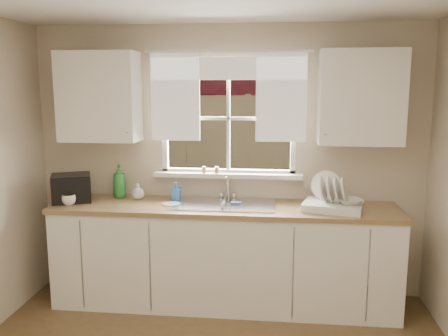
# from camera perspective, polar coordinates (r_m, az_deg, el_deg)

# --- Properties ---
(room_walls) EXTENTS (3.62, 4.02, 2.50)m
(room_walls) POSITION_cam_1_polar(r_m,az_deg,el_deg) (2.42, -4.47, -7.23)
(room_walls) COLOR beige
(room_walls) RESTS_ON ground
(window) EXTENTS (1.38, 0.16, 1.06)m
(window) POSITION_cam_1_polar(r_m,az_deg,el_deg) (4.39, 0.50, 3.82)
(window) COLOR white
(window) RESTS_ON room_walls
(curtains) EXTENTS (1.50, 0.03, 0.81)m
(curtains) POSITION_cam_1_polar(r_m,az_deg,el_deg) (4.31, 0.44, 9.67)
(curtains) COLOR white
(curtains) RESTS_ON room_walls
(base_cabinets) EXTENTS (3.00, 0.62, 0.87)m
(base_cabinets) POSITION_cam_1_polar(r_m,az_deg,el_deg) (4.32, 0.04, -10.65)
(base_cabinets) COLOR white
(base_cabinets) RESTS_ON ground
(countertop) EXTENTS (3.04, 0.65, 0.04)m
(countertop) POSITION_cam_1_polar(r_m,az_deg,el_deg) (4.18, 0.05, -4.80)
(countertop) COLOR olive
(countertop) RESTS_ON base_cabinets
(upper_cabinet_left) EXTENTS (0.70, 0.33, 0.80)m
(upper_cabinet_left) POSITION_cam_1_polar(r_m,az_deg,el_deg) (4.46, -14.76, 8.28)
(upper_cabinet_left) COLOR white
(upper_cabinet_left) RESTS_ON room_walls
(upper_cabinet_right) EXTENTS (0.70, 0.33, 0.80)m
(upper_cabinet_right) POSITION_cam_1_polar(r_m,az_deg,el_deg) (4.23, 16.13, 8.15)
(upper_cabinet_right) COLOR white
(upper_cabinet_right) RESTS_ON room_walls
(wall_outlet) EXTENTS (0.08, 0.01, 0.12)m
(wall_outlet) POSITION_cam_1_polar(r_m,az_deg,el_deg) (4.43, 11.87, -1.64)
(wall_outlet) COLOR beige
(wall_outlet) RESTS_ON room_walls
(sill_jars) EXTENTS (0.16, 0.04, 0.06)m
(sill_jars) POSITION_cam_1_polar(r_m,az_deg,el_deg) (4.39, -1.66, -0.22)
(sill_jars) COLOR brown
(sill_jars) RESTS_ON window
(backyard) EXTENTS (20.00, 10.00, 6.13)m
(backyard) POSITION_cam_1_polar(r_m,az_deg,el_deg) (10.86, 7.29, 17.79)
(backyard) COLOR #335421
(backyard) RESTS_ON ground
(sink) EXTENTS (0.88, 0.52, 0.40)m
(sink) POSITION_cam_1_polar(r_m,az_deg,el_deg) (4.22, 0.09, -5.37)
(sink) COLOR #B7B7BC
(sink) RESTS_ON countertop
(dish_rack) EXTENTS (0.55, 0.47, 0.31)m
(dish_rack) POSITION_cam_1_polar(r_m,az_deg,el_deg) (4.13, 12.94, -3.99)
(dish_rack) COLOR white
(dish_rack) RESTS_ON countertop
(bowl) EXTENTS (0.26, 0.26, 0.05)m
(bowl) POSITION_cam_1_polar(r_m,az_deg,el_deg) (4.09, 14.91, -3.90)
(bowl) COLOR silver
(bowl) RESTS_ON dish_rack
(soap_bottle_a) EXTENTS (0.16, 0.16, 0.32)m
(soap_bottle_a) POSITION_cam_1_polar(r_m,az_deg,el_deg) (4.54, -12.49, -1.55)
(soap_bottle_a) COLOR #297F32
(soap_bottle_a) RESTS_ON countertop
(soap_bottle_b) EXTENTS (0.09, 0.09, 0.17)m
(soap_bottle_b) POSITION_cam_1_polar(r_m,az_deg,el_deg) (4.36, -5.79, -2.81)
(soap_bottle_b) COLOR #336DBF
(soap_bottle_b) RESTS_ON countertop
(soap_bottle_c) EXTENTS (0.15, 0.15, 0.15)m
(soap_bottle_c) POSITION_cam_1_polar(r_m,az_deg,el_deg) (4.46, -10.32, -2.78)
(soap_bottle_c) COLOR #BEBA9D
(soap_bottle_c) RESTS_ON countertop
(saucer) EXTENTS (0.16, 0.16, 0.01)m
(saucer) POSITION_cam_1_polar(r_m,az_deg,el_deg) (4.23, -6.37, -4.32)
(saucer) COLOR silver
(saucer) RESTS_ON countertop
(cup) EXTENTS (0.14, 0.14, 0.09)m
(cup) POSITION_cam_1_polar(r_m,az_deg,el_deg) (4.40, -18.16, -3.66)
(cup) COLOR white
(cup) RESTS_ON countertop
(black_appliance) EXTENTS (0.42, 0.40, 0.25)m
(black_appliance) POSITION_cam_1_polar(r_m,az_deg,el_deg) (4.52, -17.89, -2.29)
(black_appliance) COLOR black
(black_appliance) RESTS_ON countertop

